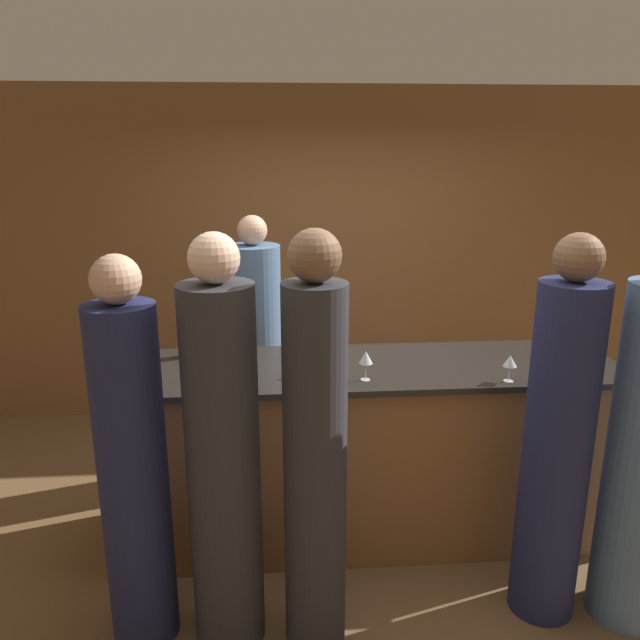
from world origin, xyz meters
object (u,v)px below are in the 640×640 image
guest_0 (133,470)px  guest_3 (557,446)px  guest_4 (223,463)px  bartender (256,357)px  wine_bottle_0 (185,340)px  guest_1 (315,459)px

guest_0 → guest_3: size_ratio=0.97×
guest_0 → guest_3: 2.02m
guest_0 → guest_4: bearing=-5.8°
bartender → wine_bottle_0: 0.83m
bartender → guest_0: guest_0 is taller
guest_0 → guest_1: (0.83, -0.09, 0.07)m
guest_1 → guest_3: bearing=5.2°
guest_0 → guest_1: bearing=-6.2°
guest_3 → guest_4: size_ratio=0.99×
guest_4 → guest_0: bearing=174.2°
guest_3 → guest_4: 1.60m
guest_4 → bartender: bearing=86.1°
guest_1 → guest_4: (-0.42, 0.05, -0.03)m
bartender → guest_3: bearing=133.0°
guest_0 → guest_3: bearing=0.5°
guest_1 → wine_bottle_0: guest_1 is taller
wine_bottle_0 → bartender: bearing=57.9°
guest_0 → guest_1: size_ratio=0.94×
guest_0 → guest_4: 0.42m
guest_0 → wine_bottle_0: bearing=82.5°
bartender → guest_0: bearing=71.8°
bartender → guest_4: size_ratio=0.94×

